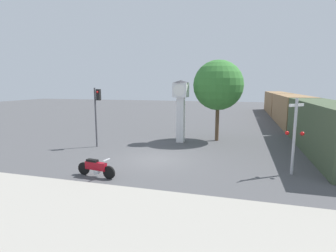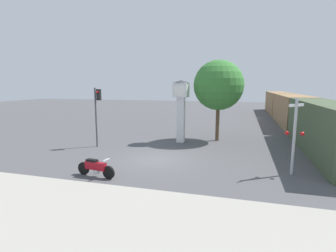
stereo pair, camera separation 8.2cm
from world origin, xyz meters
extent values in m
plane|color=#4C4C4F|center=(0.00, 0.00, 0.00)|extent=(120.00, 120.00, 0.00)
cube|color=#9E998E|center=(0.00, -7.69, 0.05)|extent=(36.00, 6.00, 0.10)
cylinder|color=black|center=(-1.17, -3.80, 0.32)|extent=(0.66, 0.20, 0.65)
cylinder|color=black|center=(-2.72, -3.58, 0.32)|extent=(0.66, 0.20, 0.65)
cube|color=maroon|center=(-1.94, -3.69, 0.56)|extent=(1.21, 0.41, 0.39)
cube|color=black|center=(-2.16, -3.66, 0.81)|extent=(0.64, 0.33, 0.11)
cylinder|color=silver|center=(-1.89, -3.70, 0.29)|extent=(0.33, 0.26, 0.30)
cube|color=silver|center=(-1.29, -3.78, 0.95)|extent=(0.13, 0.48, 0.04)
cube|color=white|center=(0.27, 5.38, 1.80)|extent=(0.59, 0.59, 3.61)
cube|color=white|center=(0.27, 5.38, 4.16)|extent=(1.11, 1.11, 1.11)
cylinder|color=white|center=(0.27, 4.81, 4.16)|extent=(0.89, 0.02, 0.89)
cone|color=#333338|center=(0.27, 5.38, 4.82)|extent=(1.34, 1.34, 0.20)
cube|color=#425138|center=(10.44, 4.69, 1.70)|extent=(2.80, 12.85, 3.40)
cube|color=olive|center=(10.44, 18.14, 1.70)|extent=(2.80, 12.85, 3.40)
cube|color=olive|center=(10.44, 31.60, 1.70)|extent=(2.80, 12.85, 3.40)
cylinder|color=#47474C|center=(-5.34, 2.09, 2.17)|extent=(0.12, 0.12, 4.35)
cube|color=black|center=(-5.04, 2.09, 3.85)|extent=(0.28, 0.24, 0.80)
sphere|color=red|center=(-5.04, 1.94, 4.05)|extent=(0.16, 0.16, 0.16)
cylinder|color=#B7B7BC|center=(7.52, -0.63, 1.95)|extent=(0.14, 0.14, 3.91)
cube|color=white|center=(7.52, -0.63, 3.56)|extent=(0.82, 0.82, 0.14)
sphere|color=red|center=(7.17, -0.68, 2.15)|extent=(0.20, 0.20, 0.20)
sphere|color=red|center=(7.87, -0.68, 2.15)|extent=(0.20, 0.20, 0.20)
cylinder|color=brown|center=(3.03, 6.74, 1.46)|extent=(0.30, 0.30, 2.93)
sphere|color=#387A33|center=(3.03, 6.74, 4.53)|extent=(4.01, 4.01, 4.01)
camera|label=1|loc=(4.90, -14.79, 4.53)|focal=28.00mm
camera|label=2|loc=(4.98, -14.77, 4.53)|focal=28.00mm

